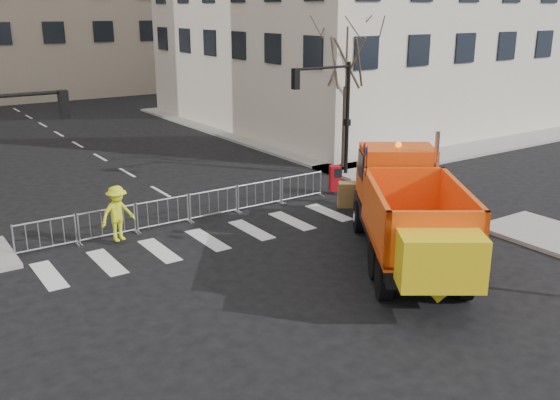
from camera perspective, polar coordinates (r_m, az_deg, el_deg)
ground at (r=18.22m, az=4.65°, el=-8.02°), size 120.00×120.00×0.00m
sidewalk_back at (r=24.90m, az=-7.64°, el=-0.93°), size 64.00×5.00×0.15m
traffic_light_right at (r=29.67m, az=6.17°, el=7.26°), size 0.18×0.18×5.40m
crowd_barriers at (r=23.68m, az=-8.32°, el=-0.71°), size 12.60×0.60×1.10m
street_tree at (r=30.72m, az=6.02°, el=9.58°), size 3.00×3.00×7.50m
plow_truck at (r=19.59m, az=11.67°, el=-0.95°), size 7.99×9.98×3.97m
cop_a at (r=24.62m, az=7.80°, el=0.88°), size 0.69×0.47×1.82m
cop_b at (r=23.58m, az=10.22°, el=-0.07°), size 1.06×0.99×1.74m
cop_c at (r=25.34m, az=9.68°, el=1.45°), size 0.92×1.26×1.98m
worker at (r=21.71m, az=-14.63°, el=-1.19°), size 1.35×0.94×1.92m
newspaper_box at (r=27.05m, az=5.04°, el=1.99°), size 0.57×0.55×1.10m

